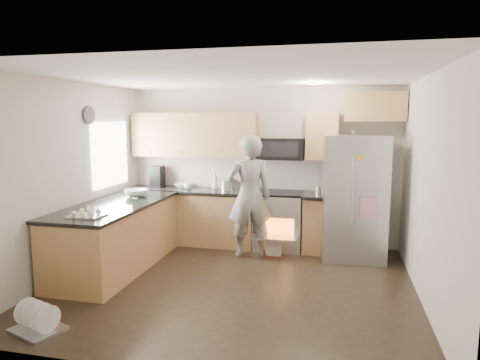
% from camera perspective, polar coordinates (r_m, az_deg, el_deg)
% --- Properties ---
extents(ground, '(4.50, 4.50, 0.00)m').
position_cam_1_polar(ground, '(5.61, -1.00, -13.77)').
color(ground, black).
rests_on(ground, ground).
extents(room_shell, '(4.54, 4.04, 2.62)m').
position_cam_1_polar(room_shell, '(5.25, -1.40, 3.55)').
color(room_shell, beige).
rests_on(room_shell, ground).
extents(back_cabinet_run, '(4.45, 0.64, 2.50)m').
position_cam_1_polar(back_cabinet_run, '(7.14, -2.16, -0.99)').
color(back_cabinet_run, '#B27247').
rests_on(back_cabinet_run, ground).
extents(peninsula, '(0.96, 2.36, 1.03)m').
position_cam_1_polar(peninsula, '(6.32, -16.14, -7.16)').
color(peninsula, '#B27247').
rests_on(peninsula, ground).
extents(stove_range, '(0.76, 0.97, 1.79)m').
position_cam_1_polar(stove_range, '(6.95, 5.21, -3.68)').
color(stove_range, '#B7B7BC').
rests_on(stove_range, ground).
extents(refrigerator, '(0.98, 0.80, 1.86)m').
position_cam_1_polar(refrigerator, '(6.61, 14.88, -2.28)').
color(refrigerator, '#B7B7BC').
rests_on(refrigerator, ground).
extents(person, '(0.80, 0.66, 1.87)m').
position_cam_1_polar(person, '(6.49, 1.27, -2.19)').
color(person, gray).
rests_on(person, ground).
extents(dish_rack, '(0.59, 0.53, 0.30)m').
position_cam_1_polar(dish_rack, '(4.92, -25.35, -16.85)').
color(dish_rack, '#B7B7BC').
rests_on(dish_rack, ground).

